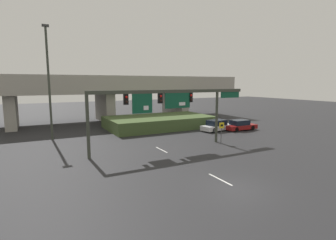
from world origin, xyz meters
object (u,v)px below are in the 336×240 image
highway_light_pole_near (49,80)px  parked_sedan_mid_right (240,125)px  signal_gantry (169,101)px  speed_limit_sign (221,129)px  parked_sedan_near_right (217,126)px

highway_light_pole_near → parked_sedan_mid_right: bearing=-12.6°
signal_gantry → parked_sedan_mid_right: bearing=18.1°
signal_gantry → parked_sedan_mid_right: signal_gantry is taller
speed_limit_sign → parked_sedan_near_right: (4.31, 6.12, -0.82)m
signal_gantry → speed_limit_sign: size_ratio=7.29×
parked_sedan_near_right → speed_limit_sign: bearing=-133.4°
highway_light_pole_near → signal_gantry: bearing=-43.7°
parked_sedan_near_right → highway_light_pole_near: bearing=160.3°
highway_light_pole_near → parked_sedan_mid_right: 24.34m
signal_gantry → highway_light_pole_near: size_ratio=1.33×
signal_gantry → highway_light_pole_near: 13.81m
speed_limit_sign → highway_light_pole_near: (-15.69, 10.18, 5.12)m
signal_gantry → parked_sedan_near_right: 12.13m
signal_gantry → parked_sedan_mid_right: (13.14, 4.28, -4.00)m
signal_gantry → parked_sedan_mid_right: size_ratio=3.67×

